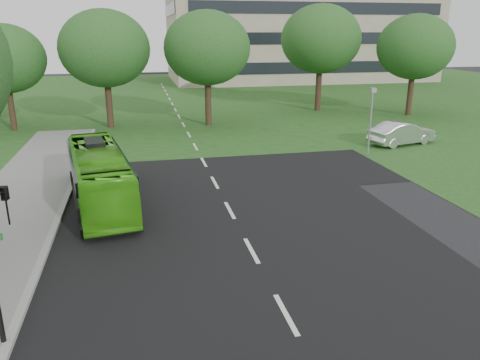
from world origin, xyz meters
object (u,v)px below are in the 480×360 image
(bus, at_px, (99,176))
(tree_park_e, at_px, (415,47))
(tree_park_a, at_px, (4,59))
(tree_park_c, at_px, (207,48))
(tree_park_d, at_px, (321,39))
(sedan, at_px, (402,133))
(tree_park_b, at_px, (105,49))
(camera_pole, at_px, (371,112))

(bus, bearing_deg, tree_park_e, 24.99)
(tree_park_e, bearing_deg, bus, -145.55)
(tree_park_a, height_order, tree_park_c, tree_park_c)
(tree_park_d, height_order, sedan, tree_park_d)
(tree_park_c, distance_m, tree_park_d, 12.75)
(tree_park_a, height_order, tree_park_d, tree_park_d)
(tree_park_a, bearing_deg, tree_park_b, -2.85)
(tree_park_b, bearing_deg, sedan, -28.00)
(tree_park_d, xyz_separation_m, sedan, (0.27, -14.95, -5.93))
(bus, distance_m, sedan, 20.78)
(tree_park_b, height_order, tree_park_d, tree_park_d)
(tree_park_a, relative_size, tree_park_b, 0.88)
(tree_park_c, bearing_deg, tree_park_e, 3.01)
(sedan, bearing_deg, camera_pole, 105.32)
(tree_park_d, xyz_separation_m, bus, (-19.13, -22.38, -5.45))
(camera_pole, bearing_deg, tree_park_a, 130.94)
(tree_park_b, height_order, sedan, tree_park_b)
(tree_park_c, distance_m, bus, 19.34)
(tree_park_c, height_order, tree_park_e, tree_park_c)
(tree_park_b, relative_size, tree_park_e, 1.02)
(tree_park_e, relative_size, bus, 0.99)
(tree_park_a, xyz_separation_m, tree_park_e, (34.11, -0.17, 0.63))
(tree_park_c, bearing_deg, bus, -113.73)
(tree_park_e, height_order, bus, tree_park_e)
(sedan, xyz_separation_m, camera_pole, (-3.49, -2.00, 1.90))
(tree_park_e, xyz_separation_m, camera_pole, (-10.51, -12.70, -3.40))
(sedan, bearing_deg, tree_park_c, 36.24)
(tree_park_d, distance_m, bus, 29.94)
(tree_park_c, height_order, bus, tree_park_c)
(tree_park_d, distance_m, tree_park_e, 8.46)
(tree_park_e, xyz_separation_m, bus, (-26.42, -18.13, -4.82))
(tree_park_a, distance_m, tree_park_c, 15.28)
(tree_park_b, distance_m, tree_park_d, 19.98)
(tree_park_e, bearing_deg, camera_pole, -129.63)
(tree_park_d, bearing_deg, tree_park_e, -30.28)
(tree_park_c, distance_m, tree_park_e, 18.91)
(tree_park_c, height_order, camera_pole, tree_park_c)
(tree_park_d, bearing_deg, tree_park_a, -171.33)
(tree_park_c, relative_size, tree_park_d, 0.91)
(tree_park_a, bearing_deg, tree_park_d, 8.67)
(tree_park_c, bearing_deg, tree_park_d, 24.35)
(tree_park_e, distance_m, bus, 32.40)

